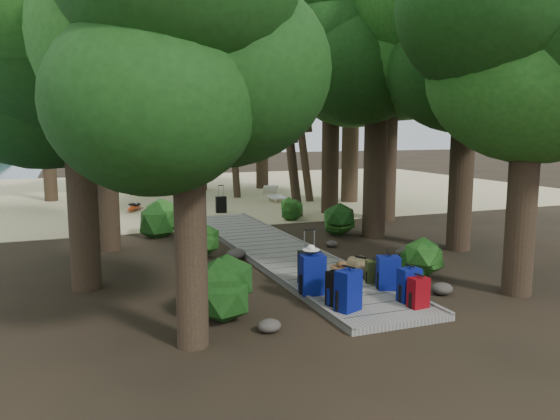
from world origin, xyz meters
name	(u,v)px	position (x,y,z in m)	size (l,w,h in m)	color
ground	(290,261)	(0.00, 0.00, 0.00)	(120.00, 120.00, 0.00)	#2E2117
sand_beach	(174,192)	(0.00, 16.00, 0.01)	(40.00, 22.00, 0.02)	#CFBE8C
boardwalk	(276,250)	(0.00, 1.00, 0.06)	(2.00, 12.00, 0.12)	gray
backpack_left_a	(348,288)	(-0.62, -4.15, 0.52)	(0.43, 0.30, 0.80)	navy
backpack_left_b	(338,286)	(-0.64, -3.81, 0.47)	(0.38, 0.27, 0.69)	black
backpack_left_c	(312,272)	(-0.80, -3.05, 0.55)	(0.46, 0.33, 0.85)	navy
backpack_right_a	(418,291)	(0.62, -4.46, 0.42)	(0.34, 0.24, 0.60)	#830108
backpack_right_b	(409,283)	(0.67, -4.11, 0.47)	(0.38, 0.27, 0.69)	navy
backpack_right_c	(388,271)	(0.73, -3.30, 0.49)	(0.43, 0.30, 0.73)	navy
backpack_right_d	(374,271)	(0.72, -2.80, 0.38)	(0.33, 0.24, 0.51)	#323E18
duffel_right_khaki	(361,266)	(0.79, -2.11, 0.30)	(0.36, 0.53, 0.36)	olive
suitcase_on_boardwalk	(309,267)	(-0.57, -2.40, 0.46)	(0.44, 0.24, 0.68)	black
lone_suitcase_on_sand	(221,205)	(0.44, 8.18, 0.34)	(0.40, 0.23, 0.63)	black
hat_brown	(342,264)	(-0.59, -3.84, 0.87)	(0.42, 0.42, 0.13)	#51351E
hat_white	(311,247)	(-0.81, -3.01, 1.03)	(0.33, 0.33, 0.11)	silver
kayak	(134,206)	(-2.63, 10.11, 0.19)	(0.75, 3.41, 0.34)	#BD3610
sun_lounger	(276,194)	(3.66, 10.57, 0.35)	(0.67, 2.07, 0.67)	silver
tree_right_a	(530,86)	(3.16, -4.17, 4.05)	(4.86, 4.86, 8.10)	black
tree_right_b	(466,78)	(4.76, -0.45, 4.57)	(5.12, 5.12, 9.14)	black
tree_right_c	(378,70)	(3.56, 1.98, 4.96)	(5.73, 5.73, 9.91)	black
tree_right_d	(389,67)	(5.50, 4.46, 5.38)	(5.87, 5.87, 10.75)	black
tree_right_e	(331,89)	(4.39, 6.65, 4.76)	(5.29, 5.29, 9.52)	black
tree_right_f	(351,80)	(6.70, 9.33, 5.37)	(6.02, 6.02, 10.75)	black
tree_left_a	(188,118)	(-3.41, -4.43, 3.41)	(4.09, 4.09, 6.82)	black
tree_left_b	(76,77)	(-4.81, -0.67, 4.25)	(4.73, 4.73, 8.51)	black
tree_left_c	(103,93)	(-4.09, 2.95, 4.18)	(4.81, 4.81, 8.36)	black
tree_back_a	(133,102)	(-1.94, 15.44, 4.57)	(5.28, 5.28, 9.15)	black
tree_back_b	(198,89)	(1.53, 16.52, 5.34)	(5.98, 5.98, 10.69)	black
tree_back_c	(262,99)	(4.92, 16.07, 4.83)	(5.37, 5.37, 9.67)	black
tree_back_d	(46,109)	(-5.83, 14.45, 4.14)	(4.96, 4.96, 8.27)	black
palm_right_a	(299,106)	(3.01, 6.50, 4.10)	(4.81, 4.81, 8.21)	#143A10
palm_right_b	(307,97)	(5.07, 10.39, 4.65)	(4.81, 4.81, 9.29)	#143A10
palm_right_c	(240,120)	(2.69, 12.85, 3.68)	(4.63, 4.63, 7.36)	#143A10
palm_left_a	(73,112)	(-4.81, 6.03, 3.78)	(4.76, 4.76, 7.57)	#143A10
rock_left_a	(269,326)	(-2.14, -4.33, 0.11)	(0.39, 0.35, 0.21)	#4C473F
rock_left_b	(217,282)	(-2.28, -1.56, 0.11)	(0.38, 0.34, 0.21)	#4C473F
rock_left_c	(236,254)	(-1.21, 0.66, 0.14)	(0.50, 0.45, 0.28)	#4C473F
rock_left_d	(180,243)	(-2.22, 2.73, 0.09)	(0.32, 0.29, 0.18)	#4C473F
rock_right_a	(442,289)	(1.75, -3.67, 0.12)	(0.43, 0.39, 0.24)	#4C473F
rock_right_b	(405,252)	(2.86, -0.75, 0.14)	(0.51, 0.46, 0.28)	#4C473F
rock_right_c	(332,244)	(1.69, 1.09, 0.09)	(0.33, 0.30, 0.18)	#4C473F
shrub_left_a	(220,290)	(-2.72, -3.41, 0.52)	(1.15, 1.15, 1.03)	#1A4F17
shrub_left_b	(209,243)	(-1.78, 1.18, 0.35)	(0.77, 0.77, 0.69)	#1A4F17
shrub_left_c	(162,217)	(-2.43, 4.41, 0.60)	(1.33, 1.33, 1.20)	#1A4F17
shrub_right_a	(418,259)	(1.98, -2.53, 0.45)	(1.01, 1.01, 0.91)	#1A4F17
shrub_right_b	(338,220)	(2.56, 2.40, 0.50)	(1.12, 1.12, 1.01)	#1A4F17
shrub_right_c	(293,210)	(2.38, 5.59, 0.39)	(0.88, 0.88, 0.79)	#1A4F17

